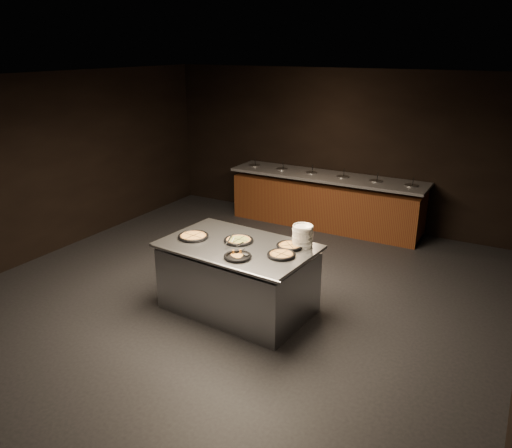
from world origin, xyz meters
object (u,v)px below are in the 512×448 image
object	(u,v)px
plate_stack	(303,236)
pan_cheese_whole	(239,240)
pan_veggie_whole	(193,236)
serving_counter	(238,279)

from	to	relation	value
plate_stack	pan_cheese_whole	bearing A→B (deg)	-160.98
plate_stack	pan_cheese_whole	size ratio (longest dim) A/B	0.71
pan_veggie_whole	pan_cheese_whole	size ratio (longest dim) A/B	1.06
pan_veggie_whole	pan_cheese_whole	xyz separation A→B (m)	(0.59, 0.17, -0.00)
pan_cheese_whole	plate_stack	bearing A→B (deg)	19.02
plate_stack	serving_counter	bearing A→B (deg)	-154.03
serving_counter	pan_veggie_whole	distance (m)	0.80
plate_stack	pan_veggie_whole	distance (m)	1.43
pan_veggie_whole	pan_cheese_whole	world-z (taller)	same
plate_stack	pan_veggie_whole	xyz separation A→B (m)	(-1.36, -0.44, -0.11)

